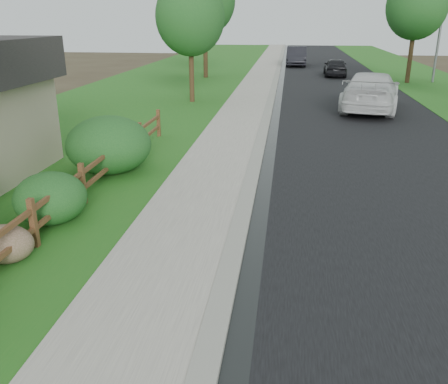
# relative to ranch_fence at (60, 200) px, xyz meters

# --- Properties ---
(road) EXTENTS (8.00, 90.00, 0.02)m
(road) POSITION_rel_ranch_fence_xyz_m (8.20, 28.60, -0.61)
(road) COLOR black
(road) RESTS_ON ground
(curb) EXTENTS (0.40, 90.00, 0.12)m
(curb) POSITION_rel_ranch_fence_xyz_m (4.00, 28.60, -0.56)
(curb) COLOR gray
(curb) RESTS_ON ground
(wet_gutter) EXTENTS (0.50, 90.00, 0.00)m
(wet_gutter) POSITION_rel_ranch_fence_xyz_m (4.35, 28.60, -0.60)
(wet_gutter) COLOR black
(wet_gutter) RESTS_ON road
(sidewalk) EXTENTS (2.20, 90.00, 0.10)m
(sidewalk) POSITION_rel_ranch_fence_xyz_m (2.70, 28.60, -0.57)
(sidewalk) COLOR gray
(sidewalk) RESTS_ON ground
(grass_strip) EXTENTS (1.60, 90.00, 0.06)m
(grass_strip) POSITION_rel_ranch_fence_xyz_m (0.80, 28.60, -0.59)
(grass_strip) COLOR #1D611B
(grass_strip) RESTS_ON ground
(lawn_near) EXTENTS (9.00, 90.00, 0.04)m
(lawn_near) POSITION_rel_ranch_fence_xyz_m (-4.40, 28.60, -0.60)
(lawn_near) COLOR #1D611B
(lawn_near) RESTS_ON ground
(verge_far) EXTENTS (6.00, 90.00, 0.04)m
(verge_far) POSITION_rel_ranch_fence_xyz_m (15.10, 28.60, -0.60)
(verge_far) COLOR #1D611B
(verge_far) RESTS_ON ground
(ranch_fence) EXTENTS (0.12, 16.92, 1.10)m
(ranch_fence) POSITION_rel_ranch_fence_xyz_m (0.00, 0.00, 0.00)
(ranch_fence) COLOR #4A3218
(ranch_fence) RESTS_ON ground
(white_suv) EXTENTS (3.89, 6.87, 1.88)m
(white_suv) POSITION_rel_ranch_fence_xyz_m (9.03, 15.37, 0.34)
(white_suv) COLOR silver
(white_suv) RESTS_ON road
(dark_car_mid) EXTENTS (1.79, 4.21, 1.42)m
(dark_car_mid) POSITION_rel_ranch_fence_xyz_m (8.56, 30.05, 0.11)
(dark_car_mid) COLOR black
(dark_car_mid) RESTS_ON road
(dark_car_far) EXTENTS (1.94, 5.36, 1.76)m
(dark_car_far) POSITION_rel_ranch_fence_xyz_m (5.60, 38.36, 0.28)
(dark_car_far) COLOR black
(dark_car_far) RESTS_ON road
(streetlight) EXTENTS (2.01, 0.46, 8.70)m
(streetlight) POSITION_rel_ranch_fence_xyz_m (15.01, 26.99, 4.31)
(streetlight) COLOR slate
(streetlight) RESTS_ON ground
(boulder) EXTENTS (1.24, 1.01, 0.74)m
(boulder) POSITION_rel_ranch_fence_xyz_m (-0.30, -1.77, -0.25)
(boulder) COLOR brown
(boulder) RESTS_ON ground
(shrub_c) EXTENTS (2.10, 2.10, 1.18)m
(shrub_c) POSITION_rel_ranch_fence_xyz_m (-0.30, 0.13, -0.03)
(shrub_c) COLOR #1A491C
(shrub_c) RESTS_ON ground
(shrub_d) EXTENTS (2.67, 2.67, 1.72)m
(shrub_d) POSITION_rel_ranch_fence_xyz_m (-0.30, 3.88, 0.24)
(shrub_d) COLOR #1A491C
(shrub_d) RESTS_ON ground
(tree_near_left) EXTENTS (3.64, 3.64, 6.46)m
(tree_near_left) POSITION_rel_ranch_fence_xyz_m (-0.30, 16.59, 3.82)
(tree_near_left) COLOR #342815
(tree_near_left) RESTS_ON ground
(tree_mid_left) EXTENTS (4.53, 4.53, 8.10)m
(tree_mid_left) POSITION_rel_ranch_fence_xyz_m (-1.43, 27.72, 4.98)
(tree_mid_left) COLOR #342815
(tree_mid_left) RESTS_ON ground
(tree_mid_right) EXTENTS (4.07, 4.07, 7.39)m
(tree_mid_right) POSITION_rel_ranch_fence_xyz_m (13.32, 26.51, 4.51)
(tree_mid_right) COLOR #342815
(tree_mid_right) RESTS_ON ground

